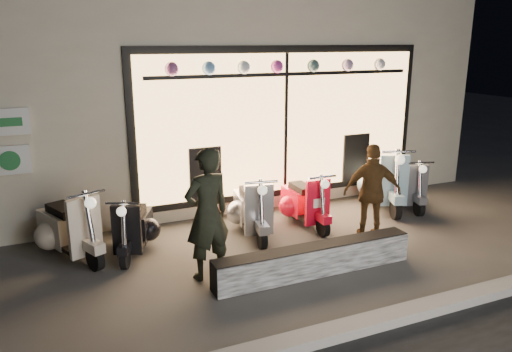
{
  "coord_description": "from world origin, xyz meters",
  "views": [
    {
      "loc": [
        -3.15,
        -5.81,
        2.96
      ],
      "look_at": [
        -0.35,
        0.6,
        1.05
      ],
      "focal_mm": 35.0,
      "sensor_mm": 36.0,
      "label": 1
    }
  ],
  "objects_px": {
    "scooter_silver": "(251,208)",
    "scooter_red": "(303,201)",
    "woman": "(372,192)",
    "graffiti_barrier": "(314,260)",
    "man": "(207,214)"
  },
  "relations": [
    {
      "from": "graffiti_barrier",
      "to": "man",
      "type": "height_order",
      "value": "man"
    },
    {
      "from": "scooter_silver",
      "to": "scooter_red",
      "type": "xyz_separation_m",
      "value": [
        0.94,
        0.02,
        -0.02
      ]
    },
    {
      "from": "scooter_silver",
      "to": "woman",
      "type": "distance_m",
      "value": 1.89
    },
    {
      "from": "scooter_silver",
      "to": "woman",
      "type": "height_order",
      "value": "woman"
    },
    {
      "from": "scooter_silver",
      "to": "scooter_red",
      "type": "height_order",
      "value": "scooter_silver"
    },
    {
      "from": "graffiti_barrier",
      "to": "man",
      "type": "bearing_deg",
      "value": 159.1
    },
    {
      "from": "scooter_red",
      "to": "woman",
      "type": "xyz_separation_m",
      "value": [
        0.64,
        -0.99,
        0.37
      ]
    },
    {
      "from": "graffiti_barrier",
      "to": "scooter_silver",
      "type": "relative_size",
      "value": 2.03
    },
    {
      "from": "woman",
      "to": "scooter_silver",
      "type": "bearing_deg",
      "value": -6.71
    },
    {
      "from": "graffiti_barrier",
      "to": "woman",
      "type": "xyz_separation_m",
      "value": [
        1.43,
        0.75,
        0.54
      ]
    },
    {
      "from": "man",
      "to": "woman",
      "type": "bearing_deg",
      "value": 173.46
    },
    {
      "from": "scooter_silver",
      "to": "woman",
      "type": "xyz_separation_m",
      "value": [
        1.58,
        -0.97,
        0.35
      ]
    },
    {
      "from": "scooter_red",
      "to": "graffiti_barrier",
      "type": "bearing_deg",
      "value": -113.73
    },
    {
      "from": "graffiti_barrier",
      "to": "man",
      "type": "relative_size",
      "value": 1.62
    },
    {
      "from": "graffiti_barrier",
      "to": "woman",
      "type": "bearing_deg",
      "value": 27.76
    }
  ]
}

